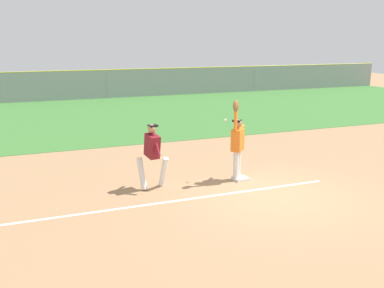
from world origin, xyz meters
The scene contains 11 objects.
ground_plane centered at (0.00, 0.00, 0.00)m, with size 67.56×67.56×0.00m, color #A37A54.
outfield_grass centered at (0.00, 13.72, 0.01)m, with size 44.73×14.02×0.01m, color #3D7533.
chalk_foul_line centered at (-4.19, 0.56, 0.00)m, with size 12.00×0.10×0.01m, color white.
first_base centered at (-0.19, 1.46, 0.04)m, with size 0.38×0.38×0.08m, color white.
fielder centered at (-0.29, 1.51, 1.12)m, with size 0.71×0.71×2.28m.
runner centered at (-2.67, 1.71, 1.00)m, with size 0.80×0.84×1.72m.
baseball centered at (-0.55, 1.77, 1.68)m, with size 0.07×0.07×0.07m, color white.
outfield_fence centered at (0.00, 20.72, 0.96)m, with size 44.81×0.08×1.91m.
parked_car_tan centered at (-3.69, 23.85, 0.67)m, with size 4.58×2.48×1.25m.
parked_car_green centered at (1.30, 23.78, 0.67)m, with size 4.47×2.24×1.25m.
parked_car_blue centered at (5.85, 23.89, 0.67)m, with size 4.47×2.25×1.25m.
Camera 1 is at (-5.88, -9.13, 3.84)m, focal length 41.76 mm.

